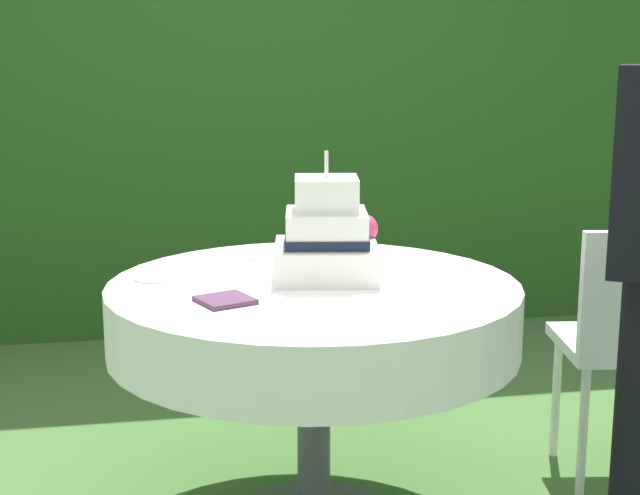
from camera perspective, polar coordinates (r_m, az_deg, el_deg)
foliage_hedge at (r=5.06m, az=-5.04°, el=9.01°), size 6.11×0.68×2.38m
cake_table at (r=2.82m, az=-0.39°, el=-4.21°), size 1.22×1.22×0.76m
wedding_cake at (r=2.84m, az=0.46°, el=0.57°), size 0.36×0.35×0.38m
serving_plate_near at (r=2.88m, az=-9.86°, el=-1.76°), size 0.13×0.13×0.01m
serving_plate_far at (r=3.13m, az=-3.58°, el=-0.52°), size 0.10×0.10×0.01m
napkin_stack at (r=2.59m, az=-5.73°, el=-3.17°), size 0.18×0.18×0.01m
garden_chair at (r=3.25m, az=18.15°, el=-4.79°), size 0.46×0.46×0.89m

